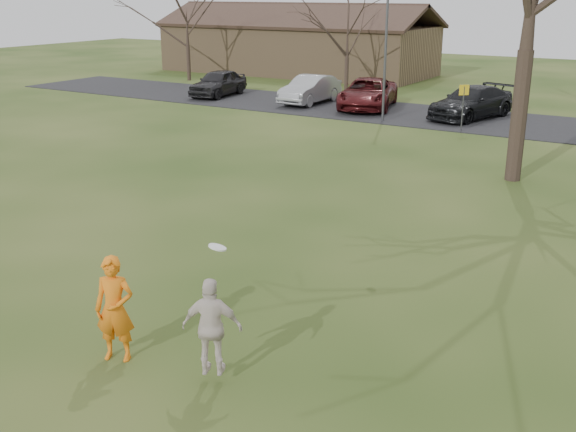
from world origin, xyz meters
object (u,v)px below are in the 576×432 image
object	(u,v)px
car_2	(368,93)
car_3	(471,102)
player_defender	(115,309)
catching_play	(212,327)
car_1	(310,89)
lamp_post	(386,36)
car_0	(218,83)
building	(297,47)

from	to	relation	value
car_2	car_3	world-z (taller)	car_2
player_defender	catching_play	distance (m)	1.88
player_defender	car_1	xyz separation A→B (m)	(-10.84, 25.59, -0.13)
car_3	lamp_post	size ratio (longest dim) A/B	0.83
catching_play	car_1	bearing A→B (deg)	116.60
car_2	catching_play	world-z (taller)	catching_play
car_0	catching_play	xyz separation A→B (m)	(18.69, -24.93, 0.20)
player_defender	lamp_post	world-z (taller)	lamp_post
car_0	building	size ratio (longest dim) A/B	0.22
car_0	car_1	bearing A→B (deg)	-2.35
car_2	car_3	xyz separation A→B (m)	(5.56, -0.05, -0.02)
building	lamp_post	world-z (taller)	lamp_post
player_defender	car_2	bearing A→B (deg)	82.07
player_defender	catching_play	size ratio (longest dim) A/B	0.81
player_defender	building	bearing A→B (deg)	92.66
player_defender	lamp_post	xyz separation A→B (m)	(-5.20, 22.73, 3.05)
building	lamp_post	bearing A→B (deg)	-47.91
car_0	car_3	size ratio (longest dim) A/B	0.86
car_1	building	distance (m)	15.20
car_0	car_1	xyz separation A→B (m)	(6.00, 0.42, -0.01)
car_0	building	bearing A→B (deg)	93.88
car_2	car_3	distance (m)	5.56
player_defender	car_2	size ratio (longest dim) A/B	0.33
player_defender	lamp_post	bearing A→B (deg)	78.88
catching_play	building	size ratio (longest dim) A/B	0.11
car_3	car_1	bearing A→B (deg)	-162.66
lamp_post	player_defender	bearing A→B (deg)	-77.11
car_0	car_3	world-z (taller)	car_0
player_defender	car_2	xyz separation A→B (m)	(-7.42, 25.74, -0.11)
car_2	lamp_post	size ratio (longest dim) A/B	0.89
car_2	lamp_post	world-z (taller)	lamp_post
car_2	lamp_post	xyz separation A→B (m)	(2.22, -3.01, 3.16)
car_3	building	distance (m)	21.43
car_3	lamp_post	bearing A→B (deg)	-121.83
player_defender	lamp_post	distance (m)	23.51
catching_play	building	world-z (taller)	building
car_3	lamp_post	xyz separation A→B (m)	(-3.35, -2.96, 3.17)
car_3	catching_play	world-z (taller)	catching_play
player_defender	catching_play	xyz separation A→B (m)	(1.86, 0.23, 0.07)
car_1	building	xyz separation A→B (m)	(-8.36, 12.64, 1.14)
car_2	building	distance (m)	17.21
car_1	catching_play	world-z (taller)	catching_play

